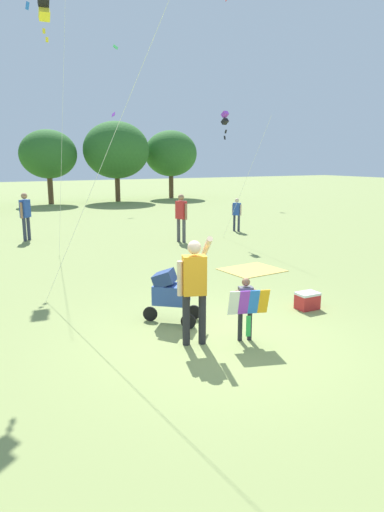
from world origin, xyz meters
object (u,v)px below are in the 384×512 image
kite_green_novelty (225,120)px  person_sitting_far (181,214)px  child_with_butterfly_kite (246,304)px  cooler_box (307,301)px  kite_orange_delta (44,9)px  person_adult_flyer (194,283)px  stroller (170,292)px  person_red_shirt (237,212)px  picnic_blanket (252,270)px  person_couple_left (25,213)px

kite_green_novelty → person_sitting_far: kite_green_novelty is taller
child_with_butterfly_kite → kite_green_novelty: (5.19, 9.05, 3.80)m
person_sitting_far → cooler_box: bearing=-98.2°
kite_orange_delta → cooler_box: bearing=-66.7°
child_with_butterfly_kite → person_sitting_far: bearing=69.9°
person_adult_flyer → cooler_box: size_ratio=4.09×
person_adult_flyer → stroller: bearing=85.6°
person_adult_flyer → person_red_shirt: person_adult_flyer is taller
kite_orange_delta → kite_green_novelty: 7.05m
child_with_butterfly_kite → stroller: child_with_butterfly_kite is taller
kite_green_novelty → picnic_blanket: kite_green_novelty is taller
person_red_shirt → picnic_blanket: (-3.47, -6.06, -0.82)m
kite_orange_delta → picnic_blanket: size_ratio=4.96×
person_couple_left → person_sitting_far: bearing=-31.0°
kite_green_novelty → cooler_box: size_ratio=10.67×
person_sitting_far → kite_orange_delta: bearing=-176.1°
child_with_butterfly_kite → cooler_box: child_with_butterfly_kite is taller
kite_orange_delta → person_red_shirt: kite_orange_delta is taller
child_with_butterfly_kite → kite_orange_delta: 10.94m
kite_orange_delta → kite_green_novelty: size_ratio=1.60×
person_adult_flyer → cooler_box: (2.92, 0.51, -0.88)m
child_with_butterfly_kite → kite_green_novelty: bearing=60.2°
kite_green_novelty → cooler_box: (-3.10, -8.25, -4.29)m
child_with_butterfly_kite → kite_green_novelty: kite_green_novelty is taller
child_with_butterfly_kite → person_red_shirt: (6.50, 10.15, 0.17)m
person_sitting_far → cooler_box: size_ratio=3.94×
stroller → kite_green_novelty: bearing=52.2°
person_adult_flyer → person_couple_left: size_ratio=1.02×
stroller → person_couple_left: bearing=95.5°
kite_orange_delta → person_sitting_far: kite_orange_delta is taller
stroller → kite_orange_delta: size_ratio=0.13×
cooler_box → stroller: bearing=168.1°
kite_green_novelty → person_sitting_far: size_ratio=2.70×
person_couple_left → kite_orange_delta: bearing=-81.8°
kite_green_novelty → person_couple_left: bearing=157.2°
picnic_blanket → cooler_box: 3.42m
person_sitting_far → person_red_shirt: bearing=20.3°
kite_green_novelty → stroller: bearing=-127.8°
stroller → kite_green_novelty: kite_green_novelty is taller
child_with_butterfly_kite → person_red_shirt: person_red_shirt is taller
person_sitting_far → cooler_box: (-1.18, -8.15, -0.87)m
person_adult_flyer → person_red_shirt: bearing=53.4°
person_couple_left → cooler_box: person_couple_left is taller
person_couple_left → picnic_blanket: size_ratio=1.16×
child_with_butterfly_kite → person_adult_flyer: bearing=160.4°
picnic_blanket → cooler_box: cooler_box is taller
stroller → child_with_butterfly_kite: bearing=-62.2°
person_adult_flyer → stroller: 1.20m
child_with_butterfly_kite → kite_orange_delta: bearing=98.4°
cooler_box → person_couple_left: bearing=109.0°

